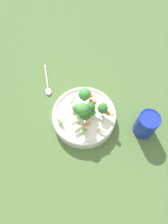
% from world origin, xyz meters
% --- Properties ---
extents(ground_plane, '(3.00, 3.00, 0.00)m').
position_xyz_m(ground_plane, '(0.00, 0.00, 0.00)').
color(ground_plane, '#4C6B38').
extents(bowl, '(0.24, 0.24, 0.05)m').
position_xyz_m(bowl, '(0.00, 0.00, 0.03)').
color(bowl, white).
rests_on(bowl, ground_plane).
extents(pasta_salad, '(0.17, 0.18, 0.10)m').
position_xyz_m(pasta_salad, '(-0.00, 0.01, 0.10)').
color(pasta_salad, '#8CB766').
rests_on(pasta_salad, bowl).
extents(cup, '(0.08, 0.08, 0.11)m').
position_xyz_m(cup, '(-0.07, 0.22, 0.06)').
color(cup, '#192DAD').
rests_on(cup, ground_plane).
extents(spoon, '(0.13, 0.11, 0.01)m').
position_xyz_m(spoon, '(-0.06, -0.21, 0.01)').
color(spoon, silver).
rests_on(spoon, ground_plane).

